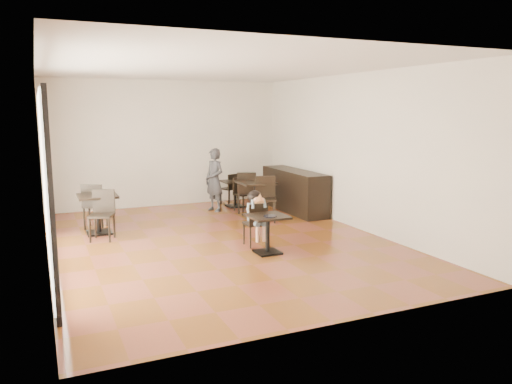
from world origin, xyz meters
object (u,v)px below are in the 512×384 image
adult_patron (214,180)px  chair_left_a (95,206)px  child (255,218)px  cafe_table_left (98,214)px  cafe_table_back (235,194)px  chair_mid_b (266,199)px  child_table (268,234)px  chair_back_b (243,194)px  chair_mid_a (247,192)px  chair_left_b (102,216)px  chair_back_a (229,189)px  child_chair (255,224)px  cafe_table_mid (256,199)px

adult_patron → chair_left_a: (-2.87, -0.67, -0.29)m
child → chair_left_a: child is taller
cafe_table_left → child: bearing=-39.5°
child → cafe_table_back: 3.73m
adult_patron → chair_mid_b: adult_patron is taller
child_table → chair_back_b: bearing=74.3°
child_table → chair_left_a: bearing=128.4°
adult_patron → chair_mid_a: size_ratio=1.55×
adult_patron → chair_back_b: (0.65, -0.25, -0.36)m
chair_left_b → chair_left_a: bearing=112.0°
chair_left_b → chair_back_a: bearing=57.3°
child_chair → adult_patron: 3.33m
chair_mid_b → chair_back_b: (-0.00, 1.32, -0.09)m
cafe_table_mid → chair_mid_b: size_ratio=0.83×
cafe_table_left → chair_mid_a: chair_mid_a is taller
cafe_table_back → chair_left_a: 3.66m
cafe_table_back → chair_left_a: chair_left_a is taller
adult_patron → chair_mid_a: bearing=31.9°
chair_back_b → chair_mid_b: bearing=-112.3°
cafe_table_back → chair_back_b: 0.55m
chair_back_a → child_table: bearing=55.1°
child → chair_back_a: 4.14m
chair_left_b → chair_mid_a: bearing=42.3°
child_table → cafe_table_left: size_ratio=0.85×
cafe_table_mid → child_table: bearing=-109.8°
chair_mid_b → chair_back_b: chair_mid_b is taller
chair_mid_a → chair_back_a: chair_mid_a is taller
cafe_table_left → chair_left_a: 0.56m
chair_mid_a → chair_back_a: (-0.00, 1.19, -0.09)m
child_table → cafe_table_back: size_ratio=1.00×
child_table → adult_patron: size_ratio=0.44×
chair_left_a → child: bearing=155.8°
chair_left_b → chair_back_a: size_ratio=1.17×
cafe_table_mid → child: bearing=-114.1°
child_table → chair_back_a: bearing=77.5°
child → chair_left_a: bearing=133.8°
child → cafe_table_left: size_ratio=1.29×
chair_mid_b → chair_back_a: bearing=112.0°
chair_left_a → chair_back_b: 3.55m
chair_left_a → cafe_table_back: bearing=-142.6°
chair_mid_a → chair_mid_b: 1.10m
adult_patron → chair_mid_b: size_ratio=1.55×
child → adult_patron: (0.36, 3.29, 0.26)m
cafe_table_left → chair_back_b: 3.65m
child_chair → chair_mid_a: (1.01, 2.82, 0.09)m
chair_left_b → child_table: bearing=-17.5°
adult_patron → chair_back_a: adult_patron is taller
cafe_table_back → chair_back_a: (0.00, 0.42, 0.07)m
chair_left_a → chair_left_b: (0.00, -1.10, 0.00)m
cafe_table_mid → cafe_table_left: bearing=-176.7°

